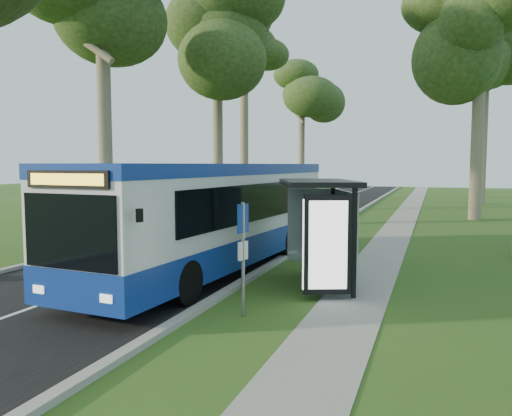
{
  "coord_description": "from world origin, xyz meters",
  "views": [
    {
      "loc": [
        4.67,
        -12.48,
        3.12
      ],
      "look_at": [
        -1.22,
        3.87,
        1.6
      ],
      "focal_mm": 35.0,
      "sensor_mm": 36.0,
      "label": 1
    }
  ],
  "objects_px": {
    "bus_stop_sign": "(243,245)",
    "car_silver": "(282,189)",
    "bus": "(219,215)",
    "car_white": "(275,192)",
    "litter_bin": "(337,231)",
    "bus_shelter": "(319,213)"
  },
  "relations": [
    {
      "from": "litter_bin",
      "to": "car_silver",
      "type": "xyz_separation_m",
      "value": [
        -10.26,
        26.35,
        0.36
      ]
    },
    {
      "from": "bus",
      "to": "bus_stop_sign",
      "type": "relative_size",
      "value": 5.09
    },
    {
      "from": "bus",
      "to": "bus_stop_sign",
      "type": "height_order",
      "value": "bus"
    },
    {
      "from": "bus",
      "to": "car_white",
      "type": "relative_size",
      "value": 2.62
    },
    {
      "from": "litter_bin",
      "to": "bus_stop_sign",
      "type": "bearing_deg",
      "value": -89.59
    },
    {
      "from": "bus_shelter",
      "to": "litter_bin",
      "type": "bearing_deg",
      "value": 75.62
    },
    {
      "from": "car_white",
      "to": "car_silver",
      "type": "relative_size",
      "value": 0.96
    },
    {
      "from": "car_silver",
      "to": "bus_stop_sign",
      "type": "bearing_deg",
      "value": -84.13
    },
    {
      "from": "bus_shelter",
      "to": "car_silver",
      "type": "relative_size",
      "value": 0.75
    },
    {
      "from": "bus",
      "to": "bus_shelter",
      "type": "xyz_separation_m",
      "value": [
        3.3,
        -1.33,
        0.3
      ]
    },
    {
      "from": "bus",
      "to": "litter_bin",
      "type": "xyz_separation_m",
      "value": [
        2.24,
        6.71,
        -1.2
      ]
    },
    {
      "from": "bus",
      "to": "bus_stop_sign",
      "type": "bearing_deg",
      "value": -55.83
    },
    {
      "from": "bus_stop_sign",
      "to": "car_silver",
      "type": "distance_m",
      "value": 38.51
    },
    {
      "from": "bus",
      "to": "litter_bin",
      "type": "relative_size",
      "value": 14.28
    },
    {
      "from": "bus_shelter",
      "to": "litter_bin",
      "type": "relative_size",
      "value": 4.25
    },
    {
      "from": "bus_stop_sign",
      "to": "bus_shelter",
      "type": "height_order",
      "value": "bus_shelter"
    },
    {
      "from": "bus",
      "to": "car_white",
      "type": "xyz_separation_m",
      "value": [
        -6.95,
        27.27,
        -0.85
      ]
    },
    {
      "from": "bus_stop_sign",
      "to": "car_white",
      "type": "bearing_deg",
      "value": 122.24
    },
    {
      "from": "litter_bin",
      "to": "car_white",
      "type": "bearing_deg",
      "value": 114.09
    },
    {
      "from": "bus",
      "to": "litter_bin",
      "type": "bearing_deg",
      "value": 75.75
    },
    {
      "from": "bus",
      "to": "car_silver",
      "type": "xyz_separation_m",
      "value": [
        -8.01,
        33.06,
        -0.84
      ]
    },
    {
      "from": "bus",
      "to": "car_white",
      "type": "bearing_deg",
      "value": 108.52
    }
  ]
}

